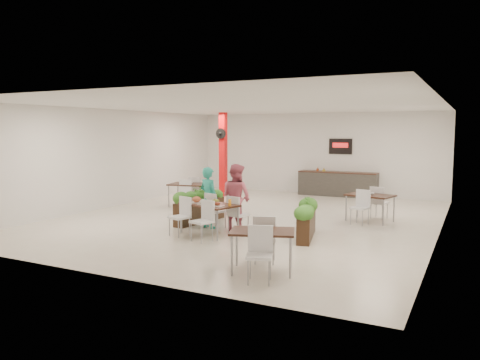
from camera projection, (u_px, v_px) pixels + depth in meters
The scene contains 12 objects.
ground at pixel (251, 218), 13.45m from camera, with size 12.00×12.00×0.00m, color beige.
room_shell at pixel (251, 148), 13.24m from camera, with size 10.10×12.10×3.22m.
red_column at pixel (223, 153), 17.99m from camera, with size 0.40×0.41×3.20m.
service_counter at pixel (338, 183), 17.96m from camera, with size 3.00×0.64×2.20m.
main_table at pixel (209, 208), 11.27m from camera, with size 1.63×1.90×0.92m.
diner_man at pixel (209, 198), 12.01m from camera, with size 0.58×0.38×1.58m, color teal.
diner_woman at pixel (236, 198), 11.64m from camera, with size 0.82×0.64×1.69m, color #D05C73.
planter_left at pixel (200, 204), 12.78m from camera, with size 0.58×1.95×1.03m.
planter_right at pixel (307, 217), 10.95m from camera, with size 0.74×1.81×0.96m.
side_table_a at pixel (190, 187), 15.58m from camera, with size 1.49×1.67×0.92m.
side_table_b at pixel (370, 199), 12.90m from camera, with size 1.37×1.67×0.92m.
side_table_c at pixel (262, 238), 8.26m from camera, with size 1.31×1.67×0.92m.
Camera 1 is at (5.71, -11.97, 2.50)m, focal length 35.00 mm.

